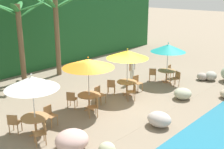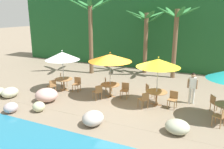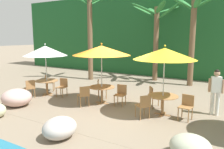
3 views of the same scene
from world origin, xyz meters
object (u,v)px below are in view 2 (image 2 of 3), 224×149
(umbrella_orange, at_px, (110,58))
(dining_table_orange, at_px, (110,86))
(chair_orange_inland, at_px, (107,84))
(palm_tree_third, at_px, (176,32))
(umbrella_white, at_px, (62,56))
(chair_orange_seaward, at_px, (125,89))
(palm_tree_second, at_px, (146,30))
(palm_tree_nearest, at_px, (91,25))
(dining_table_yellow, at_px, (157,94))
(chair_teal_left, at_px, (221,116))
(chair_teal_inland, at_px, (215,102))
(dining_table_white, at_px, (64,81))
(chair_white_seaward, at_px, (77,83))
(chair_yellow_inland, at_px, (149,90))
(chair_yellow_seaward, at_px, (173,98))
(umbrella_yellow, at_px, (158,63))
(chair_white_left, at_px, (52,86))
(waiter_in_white, at_px, (192,86))
(chair_yellow_left, at_px, (144,99))
(chair_white_inland, at_px, (63,79))
(chair_orange_left, at_px, (98,91))

(umbrella_orange, bearing_deg, dining_table_orange, 0.00)
(chair_orange_inland, bearing_deg, palm_tree_third, 58.76)
(chair_orange_inland, bearing_deg, umbrella_white, -160.82)
(chair_orange_seaward, relative_size, palm_tree_second, 0.18)
(palm_tree_nearest, bearing_deg, palm_tree_third, 13.22)
(dining_table_orange, bearing_deg, umbrella_orange, 0.00)
(dining_table_yellow, relative_size, chair_teal_left, 1.26)
(chair_teal_inland, xyz_separation_m, palm_tree_second, (-5.38, 5.94, 2.91))
(chair_orange_inland, relative_size, palm_tree_third, 0.17)
(dining_table_white, height_order, umbrella_orange, umbrella_orange)
(chair_white_seaward, bearing_deg, chair_yellow_inland, 7.16)
(chair_yellow_seaward, xyz_separation_m, palm_tree_third, (-1.08, 5.76, 2.87))
(umbrella_orange, height_order, chair_yellow_inland, umbrella_orange)
(umbrella_yellow, height_order, chair_teal_inland, umbrella_yellow)
(chair_white_left, distance_m, waiter_in_white, 7.95)
(palm_tree_nearest, relative_size, palm_tree_second, 1.16)
(palm_tree_second, xyz_separation_m, waiter_in_white, (4.23, -5.22, -2.44))
(dining_table_orange, xyz_separation_m, chair_orange_seaward, (0.84, 0.17, -0.10))
(dining_table_white, bearing_deg, umbrella_yellow, 1.42)
(chair_white_left, bearing_deg, chair_orange_seaward, 16.19)
(chair_white_left, height_order, chair_teal_left, same)
(chair_white_seaward, relative_size, chair_orange_seaward, 1.00)
(chair_orange_seaward, height_order, chair_yellow_left, same)
(chair_white_inland, relative_size, chair_orange_left, 1.00)
(chair_white_inland, xyz_separation_m, chair_yellow_inland, (5.80, 0.13, 0.00))
(waiter_in_white, bearing_deg, dining_table_yellow, -149.26)
(chair_white_left, distance_m, chair_orange_left, 2.97)
(chair_yellow_inland, distance_m, palm_tree_nearest, 7.62)
(umbrella_yellow, bearing_deg, chair_yellow_left, -120.78)
(chair_white_inland, height_order, chair_orange_inland, same)
(chair_white_seaward, bearing_deg, palm_tree_second, 68.66)
(umbrella_white, relative_size, chair_yellow_inland, 2.91)
(chair_white_inland, bearing_deg, chair_white_left, -77.16)
(chair_orange_inland, xyz_separation_m, umbrella_yellow, (3.25, -0.75, 1.75))
(chair_white_seaward, distance_m, dining_table_orange, 2.27)
(umbrella_orange, relative_size, chair_orange_left, 2.99)
(umbrella_orange, relative_size, waiter_in_white, 1.53)
(chair_yellow_seaward, bearing_deg, palm_tree_second, 118.99)
(chair_white_seaward, distance_m, chair_teal_inland, 7.77)
(dining_table_orange, distance_m, palm_tree_nearest, 6.44)
(chair_white_left, xyz_separation_m, chair_yellow_inland, (5.47, 1.59, 0.00))
(umbrella_yellow, bearing_deg, chair_white_seaward, 179.20)
(chair_white_left, height_order, chair_teal_inland, same)
(chair_white_left, height_order, umbrella_orange, umbrella_orange)
(dining_table_white, height_order, waiter_in_white, waiter_in_white)
(chair_yellow_inland, bearing_deg, chair_yellow_left, -83.77)
(umbrella_white, bearing_deg, dining_table_yellow, 1.42)
(umbrella_yellow, xyz_separation_m, waiter_in_white, (1.64, 0.97, -1.27))
(chair_white_seaward, bearing_deg, chair_orange_seaward, 3.28)
(chair_white_left, bearing_deg, palm_tree_second, 64.19)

